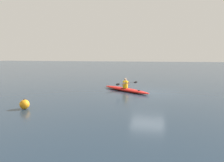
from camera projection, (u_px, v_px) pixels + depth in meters
ground_plane at (148, 92)px, 15.31m from camera, size 160.00×160.00×0.00m
kayak at (125, 89)px, 15.90m from camera, size 4.21×3.39×0.25m
kayaker at (125, 84)px, 15.83m from camera, size 1.42×1.87×0.77m
mooring_buoy_red_near at (25, 104)px, 10.54m from camera, size 0.49×0.49×0.54m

